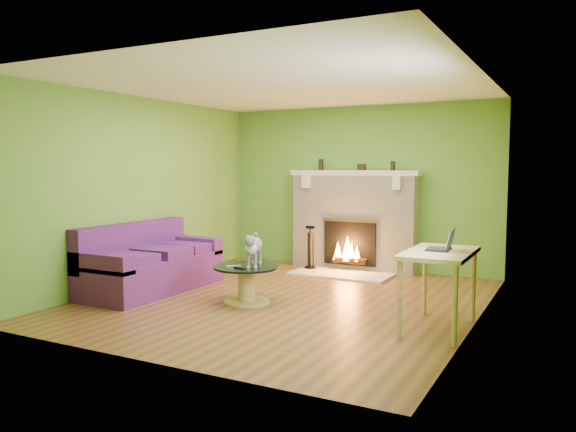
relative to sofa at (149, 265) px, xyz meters
The scene contains 22 objects.
floor 1.92m from the sofa, 11.12° to the left, with size 5.00×5.00×0.00m, color brown.
ceiling 2.95m from the sofa, 11.12° to the left, with size 5.00×5.00×0.00m, color white.
wall_back 3.55m from the sofa, 57.04° to the left, with size 5.00×5.00×0.00m, color #579230.
wall_front 2.99m from the sofa, 48.97° to the right, with size 5.00×5.00×0.00m, color #579230.
wall_left 1.10m from the sofa, 137.04° to the left, with size 5.00×5.00×0.00m, color #579230.
wall_right 4.23m from the sofa, ahead, with size 5.00×5.00×0.00m, color #579230.
window_frame 4.30m from the sofa, ahead, with size 1.20×1.20×0.00m, color silver.
window_pane 4.30m from the sofa, ahead, with size 1.06×1.06×0.00m, color white.
fireplace 3.29m from the sofa, 55.27° to the left, with size 2.10×0.46×1.58m.
hearth 2.87m from the sofa, 49.37° to the left, with size 1.50×0.75×0.03m, color beige.
mantel 3.46m from the sofa, 55.07° to the left, with size 2.10×0.28×0.08m, color beige.
sofa is the anchor object (origin of this frame).
coffee_table 1.51m from the sofa, ahead, with size 0.79×0.79×0.45m.
desk 3.82m from the sofa, ahead, with size 0.63×1.08×0.80m.
cat 1.62m from the sofa, ahead, with size 0.24×0.66×0.41m, color slate, non-canonical shape.
remote_silver 1.42m from the sofa, ahead, with size 0.17×0.04×0.02m, color #98989A.
remote_black 1.54m from the sofa, ahead, with size 0.16×0.04×0.02m, color black.
laptop 3.83m from the sofa, ahead, with size 0.26×0.30×0.23m, color black, non-canonical shape.
fire_tools 2.64m from the sofa, 61.42° to the left, with size 0.18×0.18×0.68m, color black, non-canonical shape.
mantel_vase_left 3.26m from the sofa, 64.62° to the left, with size 0.08×0.08×0.18m, color black.
mantel_vase_right 3.88m from the sofa, 47.38° to the left, with size 0.07×0.07×0.14m, color black.
mantel_box 3.57m from the sofa, 53.78° to the left, with size 0.12×0.08×0.10m, color black.
Camera 1 is at (3.18, -6.02, 1.63)m, focal length 35.00 mm.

